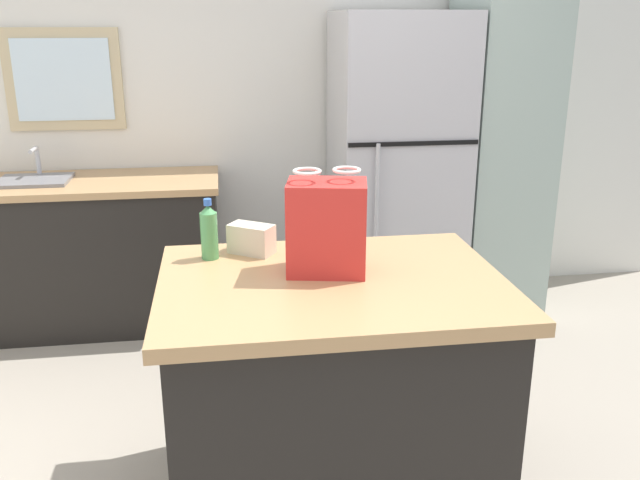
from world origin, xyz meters
The scene contains 8 objects.
back_wall centered at (-0.02, 2.27, 1.36)m, with size 5.72×0.13×2.71m.
kitchen_island centered at (0.13, 0.10, 0.46)m, with size 1.24×0.93×0.91m.
refrigerator centered at (0.81, 1.83, 0.92)m, with size 0.75×0.76×1.84m.
tall_cabinet centered at (1.46, 1.84, 1.02)m, with size 0.50×0.68×2.04m.
sink_counter centered at (-1.08, 1.89, 0.46)m, with size 1.63×0.64×1.09m.
shopping_bag centered at (0.12, 0.18, 1.08)m, with size 0.31×0.25×0.38m.
small_box centered at (-0.14, 0.43, 0.97)m, with size 0.17×0.09×0.12m, color beige.
bottle centered at (-0.30, 0.39, 1.02)m, with size 0.07×0.07×0.24m.
Camera 1 is at (-0.24, -2.12, 1.79)m, focal length 38.01 mm.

